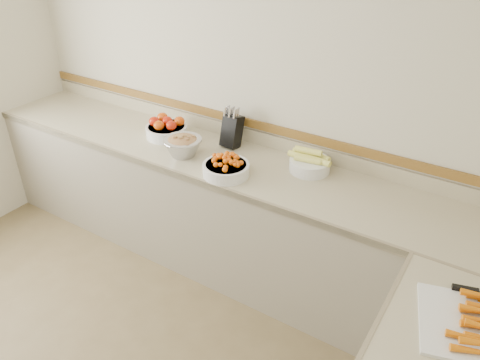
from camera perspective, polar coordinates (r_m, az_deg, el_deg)
The scene contains 7 objects.
back_wall at distance 3.28m, azimuth 0.98°, elevation 11.15°, with size 4.00×4.00×0.00m, color beige.
counter_back at distance 3.42m, azimuth -2.00°, elevation -3.90°, with size 4.00×0.65×1.08m.
knife_block at distance 3.30m, azimuth -1.00°, elevation 6.11°, with size 0.14×0.16×0.30m.
tomato_bowl at distance 3.51m, azimuth -8.96°, elevation 6.22°, with size 0.31×0.31×0.15m.
cherry_tomato_bowl at distance 2.96m, azimuth -1.74°, elevation 1.57°, with size 0.30×0.30×0.16m.
corn_bowl at distance 3.04m, azimuth 8.51°, elevation 2.11°, with size 0.29×0.27×0.16m.
rhubarb_bowl at distance 3.21m, azimuth -7.00°, elevation 4.26°, with size 0.27×0.27×0.15m.
Camera 1 is at (1.62, -0.63, 2.40)m, focal length 35.00 mm.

